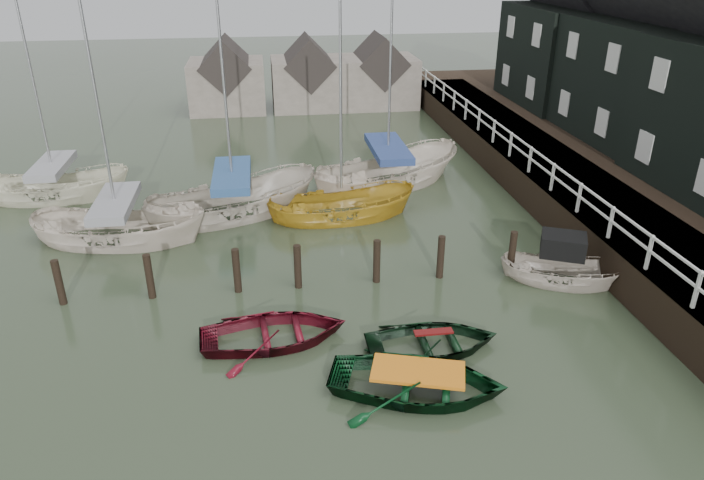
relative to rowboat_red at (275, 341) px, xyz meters
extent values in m
plane|color=#2B3723|center=(2.00, -0.23, 0.00)|extent=(120.00, 120.00, 0.00)
cube|color=black|center=(11.50, 9.77, 1.40)|extent=(3.00, 32.00, 0.20)
cube|color=silver|center=(10.00, 9.77, 2.45)|extent=(0.06, 32.00, 0.06)
cube|color=silver|center=(10.00, 9.77, 2.05)|extent=(0.06, 32.00, 0.06)
cube|color=black|center=(17.00, 9.77, 0.00)|extent=(14.00, 38.00, 1.50)
cube|color=black|center=(17.00, 11.77, 4.00)|extent=(6.00, 7.00, 5.00)
cube|color=black|center=(17.00, 18.77, 4.00)|extent=(6.40, 7.00, 5.00)
cylinder|color=black|center=(-6.00, 2.77, 0.50)|extent=(0.22, 0.22, 1.80)
cylinder|color=black|center=(-3.50, 2.77, 0.50)|extent=(0.22, 0.22, 1.80)
cylinder|color=black|center=(-1.00, 2.77, 0.50)|extent=(0.22, 0.22, 1.80)
cylinder|color=black|center=(0.80, 2.77, 0.50)|extent=(0.22, 0.22, 1.80)
cylinder|color=black|center=(3.20, 2.77, 0.50)|extent=(0.22, 0.22, 1.80)
cylinder|color=black|center=(5.20, 2.77, 0.50)|extent=(0.22, 0.22, 1.80)
cylinder|color=black|center=(7.50, 2.77, 0.50)|extent=(0.22, 0.22, 1.80)
cube|color=#665B51|center=(-2.00, 25.77, 1.50)|extent=(4.50, 4.00, 3.00)
cube|color=#282321|center=(-2.00, 25.77, 2.80)|extent=(3.18, 4.08, 3.18)
cube|color=#665B51|center=(3.00, 25.77, 1.50)|extent=(4.50, 4.00, 3.00)
cube|color=#282321|center=(3.00, 25.77, 2.80)|extent=(3.18, 4.08, 3.18)
cube|color=#665B51|center=(7.50, 25.77, 1.50)|extent=(4.50, 4.00, 3.00)
cube|color=#282321|center=(7.50, 25.77, 2.80)|extent=(3.18, 4.08, 3.18)
imported|color=#510B16|center=(0.00, 0.00, 0.00)|extent=(4.04, 3.04, 0.79)
imported|color=black|center=(3.20, -2.56, 0.00)|extent=(4.77, 4.00, 0.85)
imported|color=black|center=(4.00, -0.92, 0.00)|extent=(3.43, 2.45, 0.71)
imported|color=beige|center=(8.80, 1.90, 0.00)|extent=(3.96, 2.82, 1.43)
cube|color=black|center=(8.80, 2.10, 1.18)|extent=(1.60, 1.45, 0.65)
imported|color=beige|center=(-5.14, 6.94, 0.00)|extent=(6.46, 3.39, 2.37)
cylinder|color=#B2B2B7|center=(-5.14, 6.94, 5.69)|extent=(0.10, 0.10, 8.77)
cube|color=gray|center=(-5.14, 6.94, 1.42)|extent=(3.54, 1.82, 0.30)
imported|color=beige|center=(-1.24, 8.78, 0.00)|extent=(7.31, 4.88, 2.64)
cylinder|color=#B2B2B7|center=(-1.24, 8.78, 6.15)|extent=(0.10, 0.10, 9.39)
cube|color=navy|center=(-1.24, 8.78, 1.57)|extent=(4.00, 2.64, 0.30)
imported|color=#B98E22|center=(2.78, 7.91, 0.00)|extent=(5.71, 2.40, 2.17)
cylinder|color=#B2B2B7|center=(2.78, 7.91, 5.20)|extent=(0.10, 0.10, 8.02)
imported|color=beige|center=(5.18, 11.11, 0.00)|extent=(7.59, 5.23, 2.74)
cylinder|color=#B2B2B7|center=(5.18, 11.11, 6.48)|extent=(0.10, 0.10, 9.95)
cube|color=navy|center=(5.18, 11.11, 1.63)|extent=(4.15, 2.83, 0.30)
imported|color=beige|center=(-8.46, 11.54, 0.00)|extent=(5.92, 2.27, 2.28)
cylinder|color=#B2B2B7|center=(-8.46, 11.54, 5.27)|extent=(0.10, 0.10, 8.04)
cube|color=gray|center=(-8.46, 11.54, 1.37)|extent=(3.25, 1.21, 0.30)
camera|label=1|loc=(0.05, -13.86, 9.44)|focal=32.00mm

